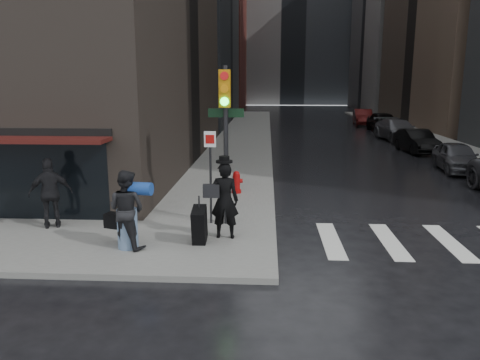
% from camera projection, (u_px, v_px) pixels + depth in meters
% --- Properties ---
extents(ground, '(140.00, 140.00, 0.00)m').
position_uv_depth(ground, '(200.00, 250.00, 12.11)').
color(ground, black).
rests_on(ground, ground).
extents(sidewalk_left, '(4.00, 50.00, 0.15)m').
position_uv_depth(sidewalk_left, '(246.00, 133.00, 38.44)').
color(sidewalk_left, slate).
rests_on(sidewalk_left, ground).
extents(sidewalk_right, '(3.00, 50.00, 0.15)m').
position_uv_depth(sidewalk_right, '(413.00, 134.00, 37.68)').
color(sidewalk_right, slate).
rests_on(sidewalk_right, ground).
extents(crosswalk, '(8.50, 3.00, 0.01)m').
position_uv_depth(crosswalk, '(479.00, 243.00, 12.66)').
color(crosswalk, silver).
rests_on(crosswalk, ground).
extents(bldg_left_far, '(22.00, 20.00, 26.00)m').
position_uv_depth(bldg_left_far, '(171.00, 21.00, 70.63)').
color(bldg_left_far, '#5B271F').
rests_on(bldg_left_far, ground).
extents(bldg_right_far, '(22.00, 20.00, 25.00)m').
position_uv_depth(bldg_right_far, '(444.00, 19.00, 64.62)').
color(bldg_right_far, slate).
rests_on(bldg_right_far, ground).
extents(bldg_distant, '(40.00, 12.00, 32.00)m').
position_uv_depth(bldg_distant, '(292.00, 14.00, 84.54)').
color(bldg_distant, slate).
rests_on(bldg_distant, ground).
extents(man_overcoat, '(1.17, 1.14, 2.26)m').
position_uv_depth(man_overcoat, '(219.00, 204.00, 12.36)').
color(man_overcoat, black).
rests_on(man_overcoat, ground).
extents(man_jeans, '(1.40, 1.10, 2.01)m').
position_uv_depth(man_jeans, '(127.00, 209.00, 11.67)').
color(man_jeans, black).
rests_on(man_jeans, ground).
extents(man_greycoat, '(1.28, 0.94, 2.02)m').
position_uv_depth(man_greycoat, '(51.00, 193.00, 13.32)').
color(man_greycoat, black).
rests_on(man_greycoat, ground).
extents(traffic_light, '(1.14, 0.49, 4.56)m').
position_uv_depth(traffic_light, '(224.00, 124.00, 13.18)').
color(traffic_light, black).
rests_on(traffic_light, ground).
extents(fire_hydrant, '(0.47, 0.37, 0.84)m').
position_uv_depth(fire_hydrant, '(236.00, 183.00, 17.56)').
color(fire_hydrant, '#9A0909').
rests_on(fire_hydrant, ground).
extents(parked_car_1, '(2.03, 4.22, 1.39)m').
position_uv_depth(parked_car_1, '(457.00, 157.00, 22.48)').
color(parked_car_1, '#45464B').
rests_on(parked_car_1, ground).
extents(parked_car_2, '(1.85, 4.37, 1.40)m').
position_uv_depth(parked_car_2, '(417.00, 141.00, 28.22)').
color(parked_car_2, black).
rests_on(parked_car_2, ground).
extents(parked_car_3, '(2.69, 5.50, 1.54)m').
position_uv_depth(parked_car_3, '(397.00, 130.00, 33.92)').
color(parked_car_3, '#4E4F54').
rests_on(parked_car_3, ground).
extents(parked_car_4, '(2.24, 4.97, 1.66)m').
position_uv_depth(parked_car_4, '(383.00, 122.00, 39.63)').
color(parked_car_4, black).
rests_on(parked_car_4, ground).
extents(parked_car_5, '(2.06, 4.80, 1.54)m').
position_uv_depth(parked_car_5, '(363.00, 117.00, 45.41)').
color(parked_car_5, '#430D0D').
rests_on(parked_car_5, ground).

